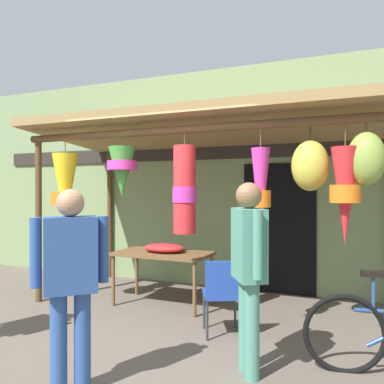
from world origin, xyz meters
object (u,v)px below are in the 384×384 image
object	(u,v)px
folding_chair	(223,290)
shopper_by_bananas	(249,261)
display_table	(163,258)
flower_heap_on_table	(165,248)
customer_foreground	(70,273)

from	to	relation	value
folding_chair	shopper_by_bananas	xyz separation A→B (m)	(0.49, -0.74, 0.48)
display_table	flower_heap_on_table	xyz separation A→B (m)	(0.03, -0.00, 0.14)
display_table	shopper_by_bananas	xyz separation A→B (m)	(1.63, -1.54, 0.33)
flower_heap_on_table	customer_foreground	xyz separation A→B (m)	(0.39, -2.39, 0.15)
display_table	customer_foreground	world-z (taller)	customer_foreground
shopper_by_bananas	flower_heap_on_table	bearing A→B (deg)	136.17
display_table	shopper_by_bananas	world-z (taller)	shopper_by_bananas
folding_chair	customer_foreground	bearing A→B (deg)	-114.30
display_table	flower_heap_on_table	bearing A→B (deg)	-2.01
flower_heap_on_table	shopper_by_bananas	xyz separation A→B (m)	(1.60, -1.53, 0.19)
customer_foreground	folding_chair	bearing A→B (deg)	65.70
shopper_by_bananas	display_table	bearing A→B (deg)	136.65
folding_chair	customer_foreground	world-z (taller)	customer_foreground
display_table	flower_heap_on_table	world-z (taller)	flower_heap_on_table
flower_heap_on_table	shopper_by_bananas	bearing A→B (deg)	-43.83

